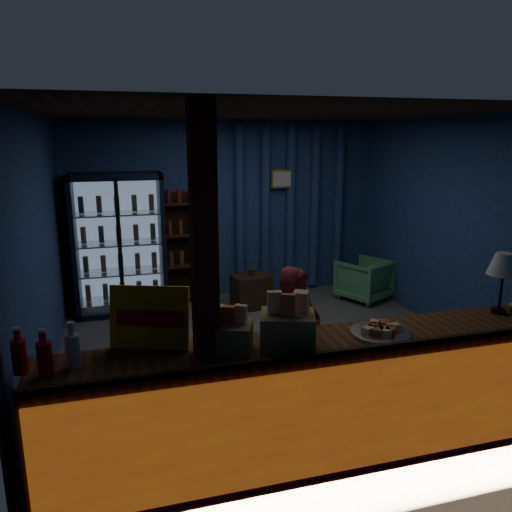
% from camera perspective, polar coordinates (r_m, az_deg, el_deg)
% --- Properties ---
extents(ground, '(4.60, 4.60, 0.00)m').
position_cam_1_polar(ground, '(5.74, 1.57, -10.86)').
color(ground, '#515154').
rests_on(ground, ground).
extents(room_walls, '(4.60, 4.60, 4.60)m').
position_cam_1_polar(room_walls, '(5.29, 1.68, 4.81)').
color(room_walls, navy).
rests_on(room_walls, ground).
extents(counter, '(4.40, 0.57, 0.99)m').
position_cam_1_polar(counter, '(3.94, 10.31, -15.46)').
color(counter, brown).
rests_on(counter, ground).
extents(support_post, '(0.16, 0.16, 2.60)m').
position_cam_1_polar(support_post, '(3.31, -5.79, -5.50)').
color(support_post, maroon).
rests_on(support_post, ground).
extents(beverage_cooler, '(1.20, 0.62, 1.90)m').
position_cam_1_polar(beverage_cooler, '(7.05, -15.34, 1.29)').
color(beverage_cooler, black).
rests_on(beverage_cooler, ground).
extents(bottle_shelf, '(0.50, 0.28, 1.60)m').
position_cam_1_polar(bottle_shelf, '(7.27, -8.59, 0.87)').
color(bottle_shelf, '#322310').
rests_on(bottle_shelf, ground).
extents(curtain_folds, '(1.74, 0.14, 2.50)m').
position_cam_1_polar(curtain_folds, '(7.65, 3.97, 5.48)').
color(curtain_folds, navy).
rests_on(curtain_folds, room_walls).
extents(framed_picture, '(0.36, 0.04, 0.28)m').
position_cam_1_polar(framed_picture, '(7.51, 3.05, 8.80)').
color(framed_picture, gold).
rests_on(framed_picture, room_walls).
extents(shopkeeper, '(0.57, 0.46, 1.36)m').
position_cam_1_polar(shopkeeper, '(4.17, 4.54, -10.45)').
color(shopkeeper, maroon).
rests_on(shopkeeper, ground).
extents(green_chair, '(0.88, 0.89, 0.61)m').
position_cam_1_polar(green_chair, '(7.55, 12.24, -2.65)').
color(green_chair, '#56AD69').
rests_on(green_chair, ground).
extents(side_table, '(0.57, 0.45, 0.56)m').
position_cam_1_polar(side_table, '(7.05, -0.54, -4.06)').
color(side_table, '#322310').
rests_on(side_table, ground).
extents(yellow_sign, '(0.55, 0.29, 0.44)m').
position_cam_1_polar(yellow_sign, '(3.51, -12.08, -6.89)').
color(yellow_sign, '#F0B00C').
rests_on(yellow_sign, counter).
extents(soda_bottles, '(0.40, 0.17, 0.30)m').
position_cam_1_polar(soda_bottles, '(3.39, -22.89, -10.23)').
color(soda_bottles, red).
rests_on(soda_bottles, counter).
extents(snack_box_left, '(0.45, 0.41, 0.39)m').
position_cam_1_polar(snack_box_left, '(3.48, 3.63, -8.14)').
color(snack_box_left, olive).
rests_on(snack_box_left, counter).
extents(snack_box_centre, '(0.37, 0.34, 0.32)m').
position_cam_1_polar(snack_box_centre, '(3.43, -3.06, -8.98)').
color(snack_box_centre, olive).
rests_on(snack_box_centre, counter).
extents(pastry_tray, '(0.44, 0.44, 0.07)m').
position_cam_1_polar(pastry_tray, '(3.82, 14.03, -8.37)').
color(pastry_tray, silver).
rests_on(pastry_tray, counter).
extents(table_lamp, '(0.26, 0.26, 0.51)m').
position_cam_1_polar(table_lamp, '(4.50, 26.47, -1.08)').
color(table_lamp, black).
rests_on(table_lamp, counter).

